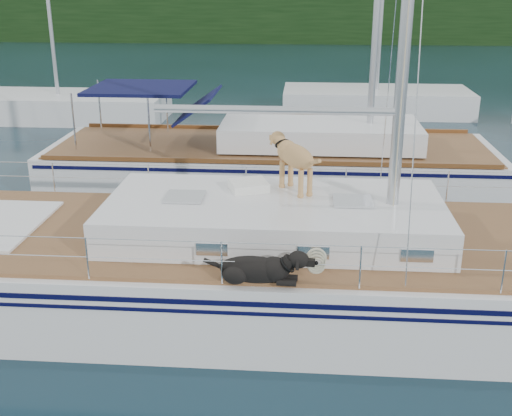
{
  "coord_description": "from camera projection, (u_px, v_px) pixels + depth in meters",
  "views": [
    {
      "loc": [
        1.24,
        -9.34,
        5.04
      ],
      "look_at": [
        0.5,
        0.2,
        1.6
      ],
      "focal_mm": 45.0,
      "sensor_mm": 36.0,
      "label": 1
    }
  ],
  "objects": [
    {
      "name": "bg_boat_west",
      "position": [
        59.0,
        107.0,
        24.12
      ],
      "size": [
        8.0,
        3.0,
        11.65
      ],
      "color": "white",
      "rests_on": "ground"
    },
    {
      "name": "main_sailboat",
      "position": [
        230.0,
        265.0,
        10.32
      ],
      "size": [
        12.0,
        3.83,
        14.01
      ],
      "color": "white",
      "rests_on": "ground"
    },
    {
      "name": "neighbor_sailboat",
      "position": [
        275.0,
        165.0,
        16.07
      ],
      "size": [
        11.0,
        3.5,
        13.3
      ],
      "color": "white",
      "rests_on": "ground"
    },
    {
      "name": "shore_bank",
      "position": [
        292.0,
        34.0,
        53.69
      ],
      "size": [
        92.0,
        1.0,
        1.2
      ],
      "primitive_type": "cube",
      "color": "#595147",
      "rests_on": "ground"
    },
    {
      "name": "tree_line",
      "position": [
        292.0,
        4.0,
        51.75
      ],
      "size": [
        90.0,
        3.0,
        6.0
      ],
      "primitive_type": "cube",
      "color": "black",
      "rests_on": "ground"
    },
    {
      "name": "ground",
      "position": [
        225.0,
        303.0,
        10.56
      ],
      "size": [
        120.0,
        120.0,
        0.0
      ],
      "primitive_type": "plane",
      "color": "black",
      "rests_on": "ground"
    },
    {
      "name": "bg_boat_center",
      "position": [
        376.0,
        102.0,
        25.12
      ],
      "size": [
        7.2,
        3.0,
        11.65
      ],
      "color": "white",
      "rests_on": "ground"
    }
  ]
}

